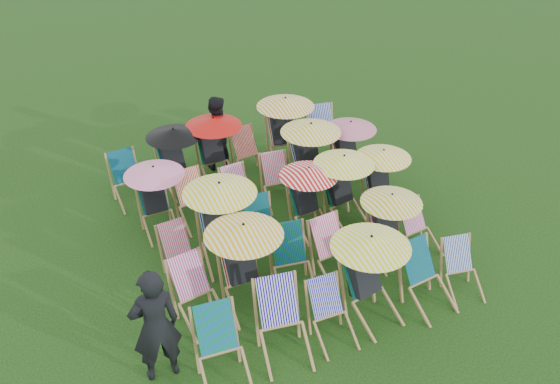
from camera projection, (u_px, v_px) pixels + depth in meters
name	position (u px, v px, depth m)	size (l,w,h in m)	color
ground	(286.00, 241.00, 10.82)	(100.00, 100.00, 0.00)	black
deckchair_0	(222.00, 352.00, 8.06)	(0.72, 0.95, 0.98)	#A37B4C
deckchair_1	(283.00, 325.00, 8.44)	(0.82, 1.03, 1.02)	#A37B4C
deckchair_2	(332.00, 315.00, 8.71)	(0.59, 0.80, 0.85)	#A37B4C
deckchair_3	(371.00, 277.00, 8.94)	(1.15, 1.25, 1.37)	#A37B4C
deckchair_4	(428.00, 279.00, 9.27)	(0.72, 0.94, 0.95)	#A37B4C
deckchair_5	(463.00, 270.00, 9.54)	(0.67, 0.83, 0.81)	#A37B4C
deckchair_6	(198.00, 295.00, 8.99)	(0.75, 0.95, 0.94)	#A37B4C
deckchair_7	(244.00, 265.00, 9.14)	(1.17, 1.21, 1.39)	#A37B4C
deckchair_8	(293.00, 263.00, 9.59)	(0.77, 0.97, 0.95)	#A37B4C
deckchair_9	(336.00, 253.00, 9.80)	(0.69, 0.91, 0.94)	#A37B4C
deckchair_10	(390.00, 226.00, 10.12)	(1.00, 1.05, 1.19)	#A37B4C
deckchair_11	(420.00, 230.00, 10.40)	(0.63, 0.82, 0.83)	#A37B4C
deckchair_12	(181.00, 253.00, 9.88)	(0.60, 0.80, 0.82)	#A37B4C
deckchair_13	(220.00, 222.00, 10.02)	(1.20, 1.26, 1.42)	#A37B4C
deckchair_14	(261.00, 228.00, 10.41)	(0.70, 0.88, 0.87)	#A37B4C
deckchair_15	(309.00, 199.00, 10.77)	(1.02, 1.08, 1.21)	#A37B4C
deckchair_16	(344.00, 188.00, 10.98)	(1.08, 1.17, 1.28)	#A37B4C
deckchair_17	(382.00, 180.00, 11.30)	(1.01, 1.06, 1.20)	#A37B4C
deckchair_18	(156.00, 199.00, 10.75)	(1.04, 1.08, 1.23)	#A37B4C
deckchair_19	(194.00, 201.00, 11.06)	(0.65, 0.87, 0.90)	#A37B4C
deckchair_20	(241.00, 193.00, 11.31)	(0.61, 0.81, 0.84)	#A37B4C
deckchair_21	(279.00, 182.00, 11.61)	(0.68, 0.87, 0.88)	#A37B4C
deckchair_22	(311.00, 156.00, 11.84)	(1.15, 1.20, 1.36)	#A37B4C
deckchair_23	(350.00, 150.00, 12.21)	(1.01, 1.08, 1.20)	#A37B4C
deckchair_24	(129.00, 180.00, 11.63)	(0.65, 0.87, 0.90)	#A37B4C
deckchair_25	(176.00, 159.00, 11.88)	(1.05, 1.14, 1.25)	#A37B4C
deckchair_26	(215.00, 149.00, 12.16)	(1.10, 1.14, 1.30)	#A37B4C
deckchair_27	(250.00, 154.00, 12.47)	(0.68, 0.88, 0.89)	#A37B4C
deckchair_28	(285.00, 130.00, 12.72)	(1.17, 1.24, 1.39)	#A37B4C
deckchair_29	(324.00, 135.00, 12.98)	(0.84, 1.06, 1.03)	#A37B4C
person_left	(155.00, 326.00, 7.91)	(0.65, 0.42, 1.77)	black
person_rear	(216.00, 133.00, 12.50)	(0.76, 0.59, 1.57)	black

